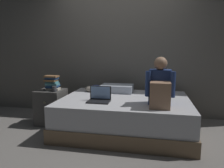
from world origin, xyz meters
name	(u,v)px	position (x,y,z in m)	size (l,w,h in m)	color
ground_plane	(109,137)	(0.00, 0.00, 0.00)	(8.00, 8.00, 0.00)	gray
wall_back	(122,46)	(0.00, 1.20, 1.35)	(5.60, 0.10, 2.70)	slate
bed	(125,114)	(0.20, 0.30, 0.26)	(2.00, 1.50, 0.53)	#7A6047
nightstand	(51,107)	(-1.10, 0.37, 0.30)	(0.44, 0.46, 0.59)	#474442
person_sitting	(160,87)	(0.72, -0.03, 0.78)	(0.39, 0.44, 0.66)	navy
laptop	(99,98)	(-0.14, 0.01, 0.58)	(0.32, 0.23, 0.22)	black
pillow	(117,88)	(-0.01, 0.75, 0.59)	(0.56, 0.36, 0.13)	silver
book_stack	(52,83)	(-1.07, 0.37, 0.72)	(0.23, 0.17, 0.25)	beige
mug	(54,89)	(-0.97, 0.25, 0.64)	(0.08, 0.08, 0.09)	#3D3D42
clothes_pile	(94,89)	(-0.42, 0.69, 0.58)	(0.31, 0.19, 0.12)	#3D4C8E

